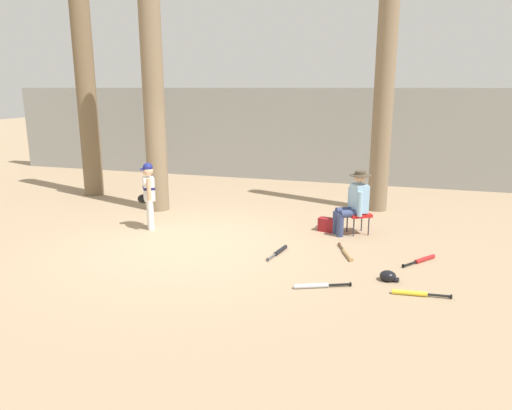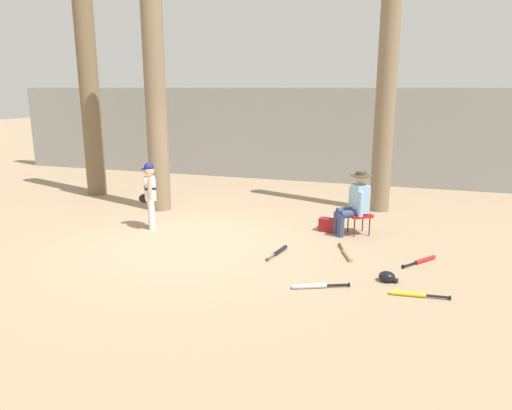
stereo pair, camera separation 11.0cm
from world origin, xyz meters
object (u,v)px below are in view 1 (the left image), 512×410
(handbag_beside_stool, at_px, (328,225))
(tree_behind_spectator, at_px, (384,93))
(folding_stool, at_px, (358,215))
(bat_red_barrel, at_px, (422,260))
(seated_spectator, at_px, (354,201))
(bat_yellow_trainer, at_px, (414,293))
(tree_far_left, at_px, (87,98))
(young_ballplayer, at_px, (148,192))
(bat_aluminum_silver, at_px, (316,286))
(batting_helmet_black, at_px, (388,276))
(bat_black_composite, at_px, (279,251))
(tree_near_player, at_px, (153,84))
(bat_wood_tan, at_px, (346,254))

(handbag_beside_stool, bearing_deg, tree_behind_spectator, 67.92)
(folding_stool, xyz_separation_m, bat_red_barrel, (1.13, -1.23, -0.33))
(seated_spectator, xyz_separation_m, bat_red_barrel, (1.22, -1.19, -0.61))
(handbag_beside_stool, height_order, bat_yellow_trainer, handbag_beside_stool)
(handbag_beside_stool, relative_size, tree_far_left, 0.06)
(young_ballplayer, xyz_separation_m, bat_aluminum_silver, (3.61, -1.89, -0.71))
(seated_spectator, bearing_deg, handbag_beside_stool, 177.52)
(seated_spectator, xyz_separation_m, bat_aluminum_silver, (-0.23, -2.70, -0.61))
(folding_stool, height_order, batting_helmet_black, folding_stool)
(folding_stool, xyz_separation_m, bat_black_composite, (-1.15, -1.51, -0.33))
(seated_spectator, bearing_deg, bat_red_barrel, -44.20)
(tree_far_left, bearing_deg, handbag_beside_stool, -13.66)
(young_ballplayer, xyz_separation_m, seated_spectator, (3.83, 0.81, -0.10))
(bat_red_barrel, bearing_deg, batting_helmet_black, -117.72)
(folding_stool, distance_m, bat_yellow_trainer, 2.81)
(bat_black_composite, bearing_deg, bat_red_barrel, 6.92)
(bat_yellow_trainer, bearing_deg, bat_red_barrel, 83.89)
(tree_near_player, relative_size, batting_helmet_black, 22.34)
(seated_spectator, bearing_deg, bat_black_composite, -125.99)
(tree_near_player, bearing_deg, bat_black_composite, -31.79)
(tree_near_player, height_order, young_ballplayer, tree_near_player)
(folding_stool, xyz_separation_m, batting_helmet_black, (0.63, -2.19, -0.30))
(tree_near_player, bearing_deg, tree_far_left, 158.32)
(tree_far_left, height_order, bat_black_composite, tree_far_left)
(tree_near_player, bearing_deg, handbag_beside_stool, -8.52)
(bat_red_barrel, bearing_deg, bat_black_composite, -173.08)
(bat_wood_tan, xyz_separation_m, bat_black_composite, (-1.09, -0.21, 0.00))
(tree_behind_spectator, bearing_deg, batting_helmet_black, -84.71)
(tree_near_player, relative_size, bat_aluminum_silver, 8.03)
(bat_black_composite, distance_m, bat_yellow_trainer, 2.40)
(bat_wood_tan, bearing_deg, young_ballplayer, 173.47)
(young_ballplayer, distance_m, batting_helmet_black, 4.79)
(tree_behind_spectator, height_order, bat_wood_tan, tree_behind_spectator)
(tree_near_player, height_order, bat_aluminum_silver, tree_near_player)
(tree_behind_spectator, relative_size, folding_stool, 10.46)
(bat_yellow_trainer, relative_size, batting_helmet_black, 2.78)
(young_ballplayer, distance_m, bat_red_barrel, 5.12)
(tree_near_player, xyz_separation_m, bat_yellow_trainer, (5.47, -3.17, -2.72))
(bat_aluminum_silver, bearing_deg, bat_black_composite, 124.04)
(handbag_beside_stool, relative_size, bat_yellow_trainer, 0.44)
(tree_behind_spectator, xyz_separation_m, young_ballplayer, (-4.17, -2.83, -1.83))
(tree_behind_spectator, xyz_separation_m, bat_black_composite, (-1.39, -3.49, -2.54))
(batting_helmet_black, bearing_deg, young_ballplayer, 163.72)
(young_ballplayer, distance_m, handbag_beside_stool, 3.51)
(young_ballplayer, xyz_separation_m, bat_wood_tan, (3.86, -0.44, -0.71))
(handbag_beside_stool, bearing_deg, tree_near_player, 171.48)
(bat_wood_tan, bearing_deg, bat_red_barrel, 3.12)
(handbag_beside_stool, height_order, bat_wood_tan, handbag_beside_stool)
(seated_spectator, distance_m, bat_aluminum_silver, 2.77)
(young_ballplayer, xyz_separation_m, tree_far_left, (-2.93, 2.36, 1.70))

